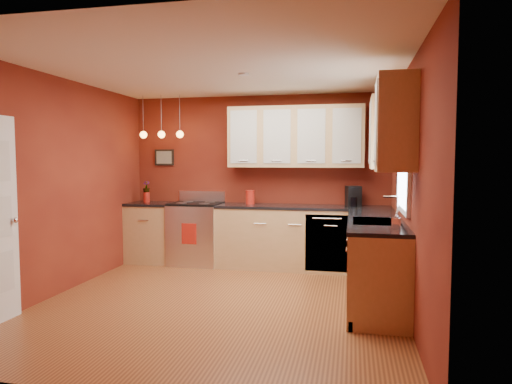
% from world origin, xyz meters
% --- Properties ---
extents(floor, '(4.20, 4.20, 0.00)m').
position_xyz_m(floor, '(0.00, 0.00, 0.00)').
color(floor, '#9C5B2D').
rests_on(floor, ground).
extents(ceiling, '(4.00, 4.20, 0.02)m').
position_xyz_m(ceiling, '(0.00, 0.00, 2.60)').
color(ceiling, silver).
rests_on(ceiling, wall_back).
extents(wall_back, '(4.00, 0.02, 2.60)m').
position_xyz_m(wall_back, '(0.00, 2.10, 1.30)').
color(wall_back, maroon).
rests_on(wall_back, floor).
extents(wall_front, '(4.00, 0.02, 2.60)m').
position_xyz_m(wall_front, '(0.00, -2.10, 1.30)').
color(wall_front, maroon).
rests_on(wall_front, floor).
extents(wall_left, '(0.02, 4.20, 2.60)m').
position_xyz_m(wall_left, '(-2.00, 0.00, 1.30)').
color(wall_left, maroon).
rests_on(wall_left, floor).
extents(wall_right, '(0.02, 4.20, 2.60)m').
position_xyz_m(wall_right, '(2.00, 0.00, 1.30)').
color(wall_right, maroon).
rests_on(wall_right, floor).
extents(base_cabinets_back_left, '(0.70, 0.60, 0.90)m').
position_xyz_m(base_cabinets_back_left, '(-1.65, 1.80, 0.45)').
color(base_cabinets_back_left, tan).
rests_on(base_cabinets_back_left, floor).
extents(base_cabinets_back_right, '(2.54, 0.60, 0.90)m').
position_xyz_m(base_cabinets_back_right, '(0.73, 1.80, 0.45)').
color(base_cabinets_back_right, tan).
rests_on(base_cabinets_back_right, floor).
extents(base_cabinets_right, '(0.60, 2.10, 0.90)m').
position_xyz_m(base_cabinets_right, '(1.70, 0.45, 0.45)').
color(base_cabinets_right, tan).
rests_on(base_cabinets_right, floor).
extents(counter_back_left, '(0.70, 0.62, 0.04)m').
position_xyz_m(counter_back_left, '(-1.65, 1.80, 0.92)').
color(counter_back_left, black).
rests_on(counter_back_left, base_cabinets_back_left).
extents(counter_back_right, '(2.54, 0.62, 0.04)m').
position_xyz_m(counter_back_right, '(0.73, 1.80, 0.92)').
color(counter_back_right, black).
rests_on(counter_back_right, base_cabinets_back_right).
extents(counter_right, '(0.62, 2.10, 0.04)m').
position_xyz_m(counter_right, '(1.70, 0.45, 0.92)').
color(counter_right, black).
rests_on(counter_right, base_cabinets_right).
extents(gas_range, '(0.76, 0.64, 1.11)m').
position_xyz_m(gas_range, '(-0.92, 1.80, 0.48)').
color(gas_range, silver).
rests_on(gas_range, floor).
extents(dishwasher_front, '(0.60, 0.02, 0.80)m').
position_xyz_m(dishwasher_front, '(1.10, 1.51, 0.45)').
color(dishwasher_front, silver).
rests_on(dishwasher_front, base_cabinets_back_right).
extents(sink, '(0.50, 0.70, 0.33)m').
position_xyz_m(sink, '(1.70, 0.30, 0.92)').
color(sink, gray).
rests_on(sink, counter_right).
extents(window, '(0.06, 1.02, 1.22)m').
position_xyz_m(window, '(1.97, 0.30, 1.69)').
color(window, white).
rests_on(window, wall_right).
extents(upper_cabinets_back, '(2.00, 0.35, 0.90)m').
position_xyz_m(upper_cabinets_back, '(0.60, 1.93, 1.95)').
color(upper_cabinets_back, tan).
rests_on(upper_cabinets_back, wall_back).
extents(upper_cabinets_right, '(0.35, 1.95, 0.90)m').
position_xyz_m(upper_cabinets_right, '(1.82, 0.32, 1.95)').
color(upper_cabinets_right, tan).
rests_on(upper_cabinets_right, wall_right).
extents(wall_picture, '(0.32, 0.03, 0.26)m').
position_xyz_m(wall_picture, '(-1.55, 2.08, 1.65)').
color(wall_picture, black).
rests_on(wall_picture, wall_back).
extents(pendant_lights, '(0.71, 0.11, 0.66)m').
position_xyz_m(pendant_lights, '(-1.45, 1.75, 2.01)').
color(pendant_lights, gray).
rests_on(pendant_lights, ceiling).
extents(red_canister, '(0.14, 0.14, 0.21)m').
position_xyz_m(red_canister, '(-0.08, 1.87, 1.05)').
color(red_canister, '#AA1C12').
rests_on(red_canister, counter_back_right).
extents(red_vase, '(0.10, 0.10, 0.16)m').
position_xyz_m(red_vase, '(-1.75, 1.81, 1.02)').
color(red_vase, '#AA1C12').
rests_on(red_vase, counter_back_left).
extents(flowers, '(0.12, 0.12, 0.20)m').
position_xyz_m(flowers, '(-1.75, 1.81, 1.18)').
color(flowers, '#AA1C12').
rests_on(flowers, red_vase).
extents(coffee_maker, '(0.24, 0.24, 0.29)m').
position_xyz_m(coffee_maker, '(1.45, 1.89, 1.07)').
color(coffee_maker, black).
rests_on(coffee_maker, counter_back_right).
extents(soap_pump, '(0.09, 0.10, 0.17)m').
position_xyz_m(soap_pump, '(1.86, -0.25, 1.02)').
color(soap_pump, silver).
rests_on(soap_pump, counter_right).
extents(dish_towel, '(0.22, 0.02, 0.31)m').
position_xyz_m(dish_towel, '(-0.92, 1.47, 0.52)').
color(dish_towel, '#AA1C12').
rests_on(dish_towel, gas_range).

